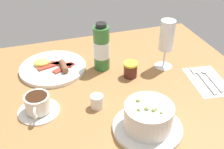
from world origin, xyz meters
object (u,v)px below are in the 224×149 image
Objects in this scene: wine_glass at (167,38)px; jam_jar at (130,70)px; breakfast_plate at (53,68)px; porridge_bowl at (148,118)px; cutlery_setting at (207,80)px; creamer_jug at (97,101)px; coffee_cup at (38,105)px; sauce_bottle_green at (102,48)px.

wine_glass is 3.29× the size of jam_jar.
jam_jar reaches higher than breakfast_plate.
porridge_bowl is at bearing -61.95° from breakfast_plate.
creamer_jug is (-41.10, -1.82, 1.99)cm from cutlery_setting.
wine_glass is at bearing 9.72° from jam_jar.
coffee_cup reaches higher than cutlery_setting.
porridge_bowl is 1.09× the size of sauce_bottle_green.
jam_jar is (-14.62, -2.50, -9.21)cm from wine_glass.
sauce_bottle_green reaches higher than coffee_cup.
coffee_cup reaches higher than breakfast_plate.
coffee_cup is 31.94cm from sauce_bottle_green.
coffee_cup is 17.91cm from creamer_jug.
sauce_bottle_green reaches higher than cutlery_setting.
wine_glass is at bearing 26.60° from creamer_jug.
sauce_bottle_green is at bearing -13.82° from breakfast_plate.
creamer_jug is 27.90cm from breakfast_plate.
wine_glass is 1.03× the size of sauce_bottle_green.
wine_glass reaches higher than coffee_cup.
cutlery_setting is 27.53cm from jam_jar.
cutlery_setting is 20.80cm from wine_glass.
porridge_bowl reaches higher than jam_jar.
wine_glass reaches higher than creamer_jug.
jam_jar is 0.23× the size of breakfast_plate.
breakfast_plate is at bearing 153.47° from jam_jar.
wine_glass is 17.46cm from jam_jar.
porridge_bowl is at bearing -51.63° from creamer_jug.
coffee_cup reaches higher than jam_jar.
cutlery_setting is 0.80× the size of breakfast_plate.
porridge_bowl is at bearing -100.64° from jam_jar.
creamer_jug reaches higher than breakfast_plate.
jam_jar is 29.38cm from breakfast_plate.
coffee_cup is 0.69× the size of wine_glass.
breakfast_plate is at bearing 166.18° from sauce_bottle_green.
breakfast_plate reaches higher than cutlery_setting.
cutlery_setting is at bearing 2.53° from creamer_jug.
creamer_jug is 0.86× the size of jam_jar.
wine_glass reaches higher than breakfast_plate.
breakfast_plate is at bearing 118.05° from porridge_bowl.
coffee_cup is at bearing 178.75° from cutlery_setting.
jam_jar is at bearing 79.36° from porridge_bowl.
porridge_bowl is at bearing -152.47° from cutlery_setting.
jam_jar is at bearing -170.28° from wine_glass.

